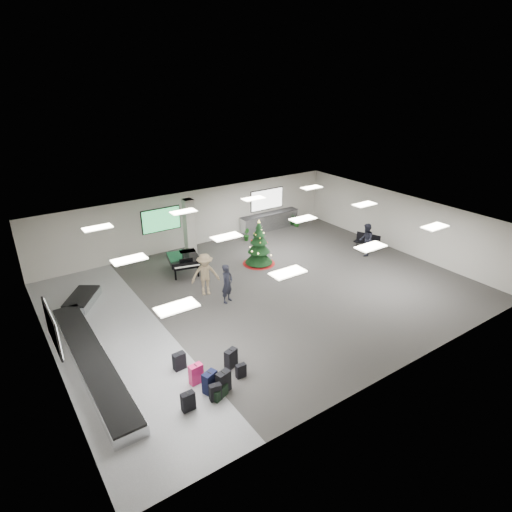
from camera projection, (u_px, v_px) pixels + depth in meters
ground at (266, 292)px, 19.49m from camera, size 18.00×18.00×0.00m
room_envelope at (251, 242)px, 18.87m from camera, size 18.02×14.02×3.21m
baggage_carousel at (89, 346)px, 15.30m from camera, size 2.28×9.71×0.43m
service_counter at (270, 221)px, 26.89m from camera, size 4.05×0.65×1.08m
suitcase_0 at (223, 382)px, 13.36m from camera, size 0.51×0.36×0.74m
suitcase_1 at (215, 392)px, 13.03m from camera, size 0.40×0.25×0.59m
pink_suitcase at (196, 374)px, 13.72m from camera, size 0.46×0.28×0.71m
suitcase_3 at (231, 358)px, 14.48m from camera, size 0.50×0.38×0.70m
navy_suitcase at (210, 382)px, 13.35m from camera, size 0.53×0.41×0.74m
suitcase_5 at (188, 401)px, 12.64m from camera, size 0.41×0.22×0.63m
green_duffel at (219, 392)px, 13.18m from camera, size 0.63×0.48×0.40m
suitcase_7 at (241, 371)px, 14.03m from camera, size 0.34×0.19×0.51m
suitcase_8 at (179, 361)px, 14.38m from camera, size 0.43×0.26×0.64m
christmas_tree at (259, 249)px, 22.03m from camera, size 1.70×1.70×2.42m
grand_piano at (184, 259)px, 21.00m from camera, size 1.79×2.11×1.05m
bench at (368, 241)px, 23.98m from camera, size 0.95×1.45×0.87m
traveler_a at (227, 283)px, 18.35m from camera, size 0.76×0.66×1.76m
traveler_b at (205, 274)px, 18.96m from camera, size 1.43×1.08×1.95m
traveler_bench at (366, 240)px, 23.01m from camera, size 1.10×1.09×1.79m
potted_plant_left at (246, 235)px, 25.23m from camera, size 0.47×0.50×0.73m
potted_plant_right at (297, 221)px, 27.51m from camera, size 0.53×0.53×0.71m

